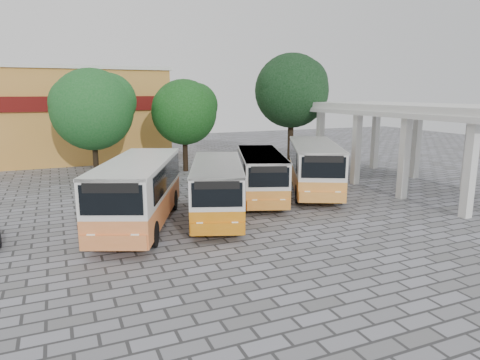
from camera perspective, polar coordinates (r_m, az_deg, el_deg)
name	(u,v)px	position (r m, az deg, el deg)	size (l,w,h in m)	color
ground	(303,222)	(20.88, 8.41, -5.58)	(90.00, 90.00, 0.00)	slate
terminal_shelter	(414,112)	(29.73, 22.18, 8.44)	(6.80, 15.80, 5.40)	silver
shophouse_block	(50,114)	(42.95, -24.06, 8.01)	(20.40, 10.40, 8.30)	#C98837
bus_far_left	(139,188)	(20.18, -13.35, -1.10)	(5.73, 9.21, 3.10)	orange
bus_centre_left	(217,186)	(21.04, -3.04, -0.81)	(4.85, 8.21, 2.77)	orange
bus_centre_right	(261,173)	(24.73, 2.80, 0.99)	(4.72, 8.04, 2.71)	orange
bus_far_right	(314,164)	(26.77, 9.87, 2.09)	(6.12, 9.15, 3.07)	#F09739
tree_left	(93,107)	(32.97, -18.99, 9.22)	(6.16, 5.86, 7.84)	black
tree_middle	(185,110)	(33.71, -7.36, 9.24)	(5.28, 5.03, 7.13)	black
tree_right	(292,88)	(35.04, 6.99, 12.04)	(6.17, 5.88, 9.18)	black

